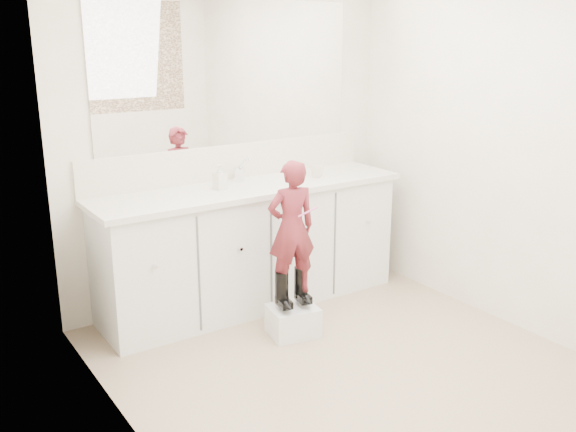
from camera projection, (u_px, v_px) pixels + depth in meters
floor at (358, 372)px, 3.77m from camera, size 3.00×3.00×0.00m
wall_back at (230, 136)px, 4.63m from camera, size 2.60×0.00×2.60m
wall_left at (131, 209)px, 2.74m from camera, size 0.00×3.00×3.00m
wall_right at (520, 149)px, 4.13m from camera, size 0.00×3.00×3.00m
vanity_cabinet at (251, 248)px, 4.63m from camera, size 2.20×0.55×0.85m
countertop at (251, 188)px, 4.49m from camera, size 2.28×0.58×0.04m
backsplash at (232, 161)px, 4.67m from camera, size 2.28×0.03×0.25m
mirror at (229, 74)px, 4.50m from camera, size 2.00×0.02×1.00m
faucet at (239, 174)px, 4.60m from camera, size 0.08×0.08×0.10m
cup at (317, 171)px, 4.73m from camera, size 0.13×0.13×0.10m
soap_bottle at (220, 177)px, 4.37m from camera, size 0.09×0.09×0.17m
step_stool at (293, 321)px, 4.22m from camera, size 0.35×0.31×0.20m
boot_left at (282, 290)px, 4.13m from camera, size 0.12×0.18×0.26m
boot_right at (301, 285)px, 4.21m from camera, size 0.12×0.18×0.26m
toddler at (291, 228)px, 4.06m from camera, size 0.35×0.26×0.87m
toothbrush at (308, 212)px, 4.00m from camera, size 0.14×0.04×0.06m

